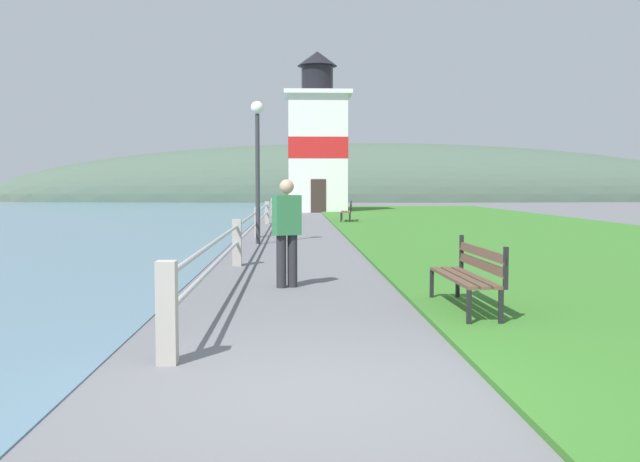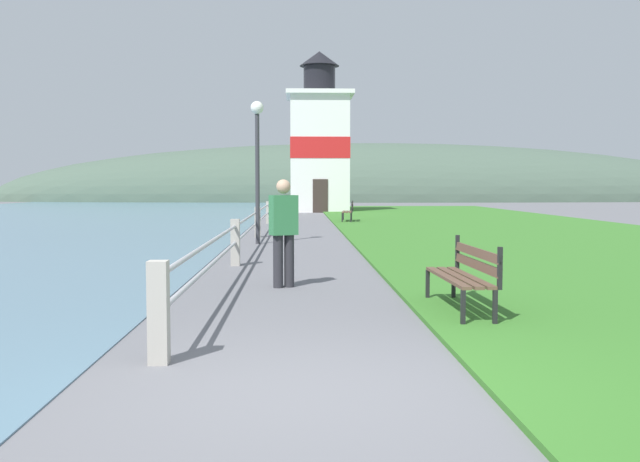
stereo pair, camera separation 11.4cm
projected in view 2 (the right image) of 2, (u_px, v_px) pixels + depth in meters
ground_plane at (306, 394)px, 5.59m from camera, size 160.00×160.00×0.00m
grass_verge at (510, 231)px, 25.14m from camera, size 12.00×58.12×0.06m
seawall_railing at (258, 219)px, 22.43m from camera, size 0.18×32.12×0.95m
park_bench_near at (465, 272)px, 9.05m from camera, size 0.53×1.99×0.94m
park_bench_midway at (349, 210)px, 31.37m from camera, size 0.64×1.90×0.94m
lighthouse at (319, 144)px, 43.97m from camera, size 4.07×4.07×9.83m
person_strolling at (284, 229)px, 11.37m from camera, size 0.48×0.37×1.73m
lamp_post at (257, 146)px, 19.74m from camera, size 0.36×0.36×3.96m
distant_hillside at (375, 201)px, 74.41m from camera, size 80.00×16.00×12.00m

